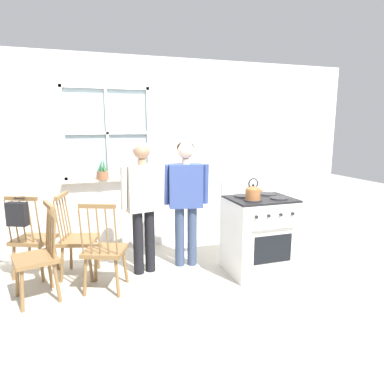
{
  "coord_description": "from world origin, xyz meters",
  "views": [
    {
      "loc": [
        -0.94,
        -3.47,
        1.76
      ],
      "look_at": [
        0.29,
        0.25,
        1.0
      ],
      "focal_mm": 32.0,
      "sensor_mm": 36.0,
      "label": 1
    }
  ],
  "objects_px": {
    "kettle": "(253,192)",
    "potted_plant": "(103,173)",
    "handbag": "(17,213)",
    "person_teen_center": "(186,191)",
    "person_elderly_left": "(143,195)",
    "chair_center_cluster": "(77,239)",
    "stove": "(259,234)",
    "chair_near_stove": "(104,251)",
    "chair_by_window": "(33,240)",
    "chair_near_wall": "(37,258)"
  },
  "relations": [
    {
      "from": "chair_center_cluster",
      "to": "person_elderly_left",
      "type": "height_order",
      "value": "person_elderly_left"
    },
    {
      "from": "person_elderly_left",
      "to": "potted_plant",
      "type": "relative_size",
      "value": 5.64
    },
    {
      "from": "chair_near_stove",
      "to": "stove",
      "type": "xyz_separation_m",
      "value": [
        1.82,
        -0.07,
        0.03
      ]
    },
    {
      "from": "chair_by_window",
      "to": "potted_plant",
      "type": "xyz_separation_m",
      "value": [
        0.87,
        0.56,
        0.68
      ]
    },
    {
      "from": "person_elderly_left",
      "to": "handbag",
      "type": "height_order",
      "value": "person_elderly_left"
    },
    {
      "from": "chair_near_wall",
      "to": "person_elderly_left",
      "type": "bearing_deg",
      "value": 89.94
    },
    {
      "from": "kettle",
      "to": "potted_plant",
      "type": "bearing_deg",
      "value": 137.86
    },
    {
      "from": "potted_plant",
      "to": "handbag",
      "type": "bearing_deg",
      "value": -141.6
    },
    {
      "from": "chair_by_window",
      "to": "handbag",
      "type": "bearing_deg",
      "value": 90.0
    },
    {
      "from": "handbag",
      "to": "chair_by_window",
      "type": "bearing_deg",
      "value": 65.28
    },
    {
      "from": "chair_near_stove",
      "to": "chair_by_window",
      "type": "bearing_deg",
      "value": -17.53
    },
    {
      "from": "potted_plant",
      "to": "chair_near_stove",
      "type": "bearing_deg",
      "value": -94.71
    },
    {
      "from": "chair_near_stove",
      "to": "potted_plant",
      "type": "height_order",
      "value": "potted_plant"
    },
    {
      "from": "chair_near_wall",
      "to": "chair_near_stove",
      "type": "xyz_separation_m",
      "value": [
        0.66,
        -0.02,
        0.0
      ]
    },
    {
      "from": "chair_center_cluster",
      "to": "person_teen_center",
      "type": "distance_m",
      "value": 1.42
    },
    {
      "from": "chair_by_window",
      "to": "stove",
      "type": "relative_size",
      "value": 0.92
    },
    {
      "from": "chair_center_cluster",
      "to": "potted_plant",
      "type": "distance_m",
      "value": 1.05
    },
    {
      "from": "kettle",
      "to": "handbag",
      "type": "xyz_separation_m",
      "value": [
        -2.52,
        0.63,
        -0.2
      ]
    },
    {
      "from": "potted_plant",
      "to": "person_elderly_left",
      "type": "bearing_deg",
      "value": -65.66
    },
    {
      "from": "stove",
      "to": "potted_plant",
      "type": "distance_m",
      "value": 2.24
    },
    {
      "from": "chair_near_stove",
      "to": "chair_near_wall",
      "type": "bearing_deg",
      "value": 20.59
    },
    {
      "from": "chair_near_wall",
      "to": "person_elderly_left",
      "type": "xyz_separation_m",
      "value": [
        1.15,
        0.32,
        0.51
      ]
    },
    {
      "from": "stove",
      "to": "chair_near_wall",
      "type": "bearing_deg",
      "value": 177.89
    },
    {
      "from": "chair_by_window",
      "to": "chair_near_wall",
      "type": "bearing_deg",
      "value": 125.13
    },
    {
      "from": "chair_by_window",
      "to": "chair_near_stove",
      "type": "bearing_deg",
      "value": 165.08
    },
    {
      "from": "person_elderly_left",
      "to": "stove",
      "type": "relative_size",
      "value": 1.46
    },
    {
      "from": "person_teen_center",
      "to": "handbag",
      "type": "height_order",
      "value": "person_teen_center"
    },
    {
      "from": "chair_near_stove",
      "to": "kettle",
      "type": "xyz_separation_m",
      "value": [
        1.65,
        -0.21,
        0.58
      ]
    },
    {
      "from": "chair_by_window",
      "to": "stove",
      "type": "bearing_deg",
      "value": -170.69
    },
    {
      "from": "handbag",
      "to": "chair_center_cluster",
      "type": "bearing_deg",
      "value": 5.81
    },
    {
      "from": "chair_center_cluster",
      "to": "handbag",
      "type": "bearing_deg",
      "value": 111.74
    },
    {
      "from": "chair_center_cluster",
      "to": "handbag",
      "type": "height_order",
      "value": "same"
    },
    {
      "from": "person_teen_center",
      "to": "stove",
      "type": "distance_m",
      "value": 1.03
    },
    {
      "from": "chair_center_cluster",
      "to": "stove",
      "type": "height_order",
      "value": "stove"
    },
    {
      "from": "person_teen_center",
      "to": "handbag",
      "type": "relative_size",
      "value": 5.15
    },
    {
      "from": "stove",
      "to": "kettle",
      "type": "bearing_deg",
      "value": -142.35
    },
    {
      "from": "chair_near_stove",
      "to": "stove",
      "type": "bearing_deg",
      "value": -160.21
    },
    {
      "from": "person_elderly_left",
      "to": "kettle",
      "type": "bearing_deg",
      "value": -36.49
    },
    {
      "from": "stove",
      "to": "potted_plant",
      "type": "relative_size",
      "value": 3.86
    },
    {
      "from": "chair_near_stove",
      "to": "chair_center_cluster",
      "type": "bearing_deg",
      "value": -38.42
    },
    {
      "from": "person_elderly_left",
      "to": "stove",
      "type": "distance_m",
      "value": 1.47
    },
    {
      "from": "kettle",
      "to": "person_teen_center",
      "type": "bearing_deg",
      "value": 136.1
    },
    {
      "from": "person_teen_center",
      "to": "stove",
      "type": "bearing_deg",
      "value": -18.99
    },
    {
      "from": "person_elderly_left",
      "to": "person_teen_center",
      "type": "distance_m",
      "value": 0.55
    },
    {
      "from": "handbag",
      "to": "person_teen_center",
      "type": "bearing_deg",
      "value": -1.3
    },
    {
      "from": "person_teen_center",
      "to": "handbag",
      "type": "distance_m",
      "value": 1.91
    },
    {
      "from": "person_teen_center",
      "to": "potted_plant",
      "type": "height_order",
      "value": "person_teen_center"
    },
    {
      "from": "chair_center_cluster",
      "to": "chair_near_wall",
      "type": "bearing_deg",
      "value": 156.89
    },
    {
      "from": "chair_by_window",
      "to": "person_teen_center",
      "type": "xyz_separation_m",
      "value": [
        1.81,
        -0.26,
        0.52
      ]
    },
    {
      "from": "chair_center_cluster",
      "to": "chair_near_stove",
      "type": "xyz_separation_m",
      "value": [
        0.28,
        -0.49,
        0.0
      ]
    }
  ]
}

